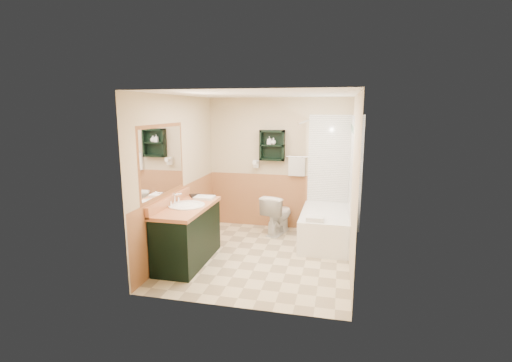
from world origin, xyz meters
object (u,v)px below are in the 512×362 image
object	(u,v)px
toilet	(278,214)
vanity	(188,234)
soap_bottle_a	(269,143)
soap_bottle_b	(273,142)
wall_shelf	(272,145)
bathtub	(326,226)
vanity_book	(190,190)
hair_dryer	(256,164)

from	to	relation	value
toilet	vanity	bearing A→B (deg)	71.81
soap_bottle_a	toilet	bearing A→B (deg)	-51.98
toilet	soap_bottle_b	bearing A→B (deg)	-46.73
wall_shelf	soap_bottle_b	bearing A→B (deg)	-12.47
soap_bottle_a	wall_shelf	bearing A→B (deg)	5.68
soap_bottle_b	vanity	bearing A→B (deg)	-116.72
soap_bottle_a	soap_bottle_b	distance (m)	0.07
vanity	bathtub	bearing A→B (deg)	33.76
toilet	soap_bottle_b	world-z (taller)	soap_bottle_b
vanity	soap_bottle_a	size ratio (longest dim) A/B	8.91
vanity	vanity_book	world-z (taller)	vanity_book
vanity_book	soap_bottle_b	size ratio (longest dim) A/B	1.86
vanity_book	soap_bottle_b	bearing A→B (deg)	19.07
toilet	vanity_book	bearing A→B (deg)	56.13
soap_bottle_a	vanity	bearing A→B (deg)	-114.86
vanity	hair_dryer	bearing A→B (deg)	72.20
vanity	soap_bottle_b	size ratio (longest dim) A/B	10.95
hair_dryer	vanity	world-z (taller)	hair_dryer
vanity	vanity_book	xyz separation A→B (m)	(-0.17, 0.52, 0.53)
vanity_book	bathtub	bearing A→B (deg)	-11.10
bathtub	toilet	distance (m)	0.91
wall_shelf	vanity_book	bearing A→B (deg)	-129.11
soap_bottle_a	soap_bottle_b	world-z (taller)	soap_bottle_b
soap_bottle_a	hair_dryer	bearing A→B (deg)	173.15
bathtub	toilet	size ratio (longest dim) A/B	2.10
bathtub	hair_dryer	bearing A→B (deg)	156.74
soap_bottle_b	vanity_book	bearing A→B (deg)	-129.81
vanity	toilet	xyz separation A→B (m)	(1.06, 1.55, -0.07)
wall_shelf	hair_dryer	distance (m)	0.46
hair_dryer	soap_bottle_a	xyz separation A→B (m)	(0.25, -0.03, 0.40)
wall_shelf	bathtub	distance (m)	1.73
hair_dryer	vanity	distance (m)	2.10
wall_shelf	vanity	size ratio (longest dim) A/B	0.41
toilet	soap_bottle_a	bearing A→B (deg)	-35.90
wall_shelf	hair_dryer	size ratio (longest dim) A/B	2.29
vanity	soap_bottle_a	distance (m)	2.33
bathtub	soap_bottle_a	xyz separation A→B (m)	(-1.08, 0.54, 1.33)
vanity	soap_bottle_b	distance (m)	2.36
wall_shelf	hair_dryer	xyz separation A→B (m)	(-0.30, 0.02, -0.35)
wall_shelf	bathtub	size ratio (longest dim) A/B	0.37
hair_dryer	soap_bottle_b	xyz separation A→B (m)	(0.32, -0.03, 0.41)
toilet	vanity_book	distance (m)	1.71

